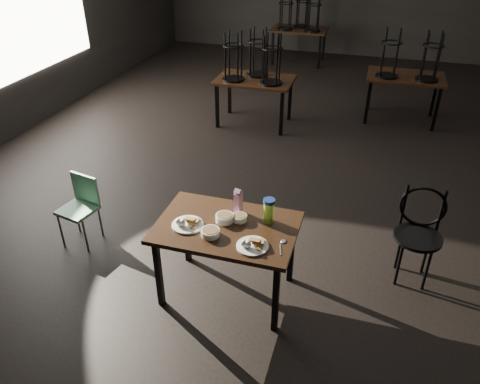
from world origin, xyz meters
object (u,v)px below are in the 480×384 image
(water_bottle, at_px, (269,210))
(bentwood_chair, at_px, (419,228))
(juice_carton, at_px, (238,202))
(school_chair, at_px, (81,203))
(main_table, at_px, (227,233))

(water_bottle, relative_size, bentwood_chair, 0.24)
(bentwood_chair, bearing_deg, juice_carton, -160.18)
(water_bottle, bearing_deg, juice_carton, 168.08)
(bentwood_chair, relative_size, school_chair, 1.25)
(water_bottle, height_order, bentwood_chair, water_bottle)
(juice_carton, relative_size, water_bottle, 1.08)
(main_table, relative_size, juice_carton, 4.99)
(juice_carton, bearing_deg, water_bottle, -11.92)
(main_table, distance_m, bentwood_chair, 1.78)
(main_table, relative_size, water_bottle, 5.37)
(water_bottle, xyz_separation_m, school_chair, (-2.03, 0.18, -0.42))
(juice_carton, height_order, school_chair, juice_carton)
(bentwood_chair, distance_m, school_chair, 3.34)
(main_table, distance_m, school_chair, 1.75)
(juice_carton, bearing_deg, main_table, -98.83)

